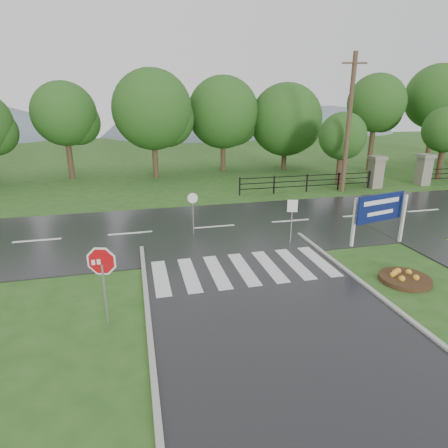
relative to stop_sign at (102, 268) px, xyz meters
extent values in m
plane|color=#2A551C|center=(4.64, -2.56, -1.71)|extent=(120.00, 120.00, 0.00)
cube|color=black|center=(4.64, 7.44, -1.71)|extent=(90.00, 8.00, 0.04)
cube|color=silver|center=(1.64, 2.44, -1.65)|extent=(0.50, 2.80, 0.02)
cube|color=silver|center=(2.64, 2.44, -1.65)|extent=(0.50, 2.80, 0.02)
cube|color=silver|center=(3.64, 2.44, -1.65)|extent=(0.50, 2.80, 0.02)
cube|color=silver|center=(4.64, 2.44, -1.65)|extent=(0.50, 2.80, 0.02)
cube|color=silver|center=(5.64, 2.44, -1.65)|extent=(0.50, 2.80, 0.02)
cube|color=silver|center=(6.64, 2.44, -1.65)|extent=(0.50, 2.80, 0.02)
cube|color=silver|center=(7.64, 2.44, -1.65)|extent=(0.50, 2.80, 0.02)
cube|color=gray|center=(17.64, 13.44, -0.71)|extent=(0.80, 0.80, 2.00)
cube|color=#6B6659|center=(17.64, 13.44, 0.41)|extent=(1.00, 1.00, 0.24)
cube|color=gray|center=(21.64, 13.44, -0.71)|extent=(0.80, 0.80, 2.00)
cube|color=#6B6659|center=(21.64, 13.44, 0.41)|extent=(1.00, 1.00, 0.24)
cube|color=black|center=(12.39, 13.44, -1.31)|extent=(9.50, 0.05, 0.05)
cube|color=black|center=(12.39, 13.44, -0.96)|extent=(9.50, 0.05, 0.05)
cube|color=black|center=(12.39, 13.44, -0.61)|extent=(9.50, 0.05, 0.05)
cube|color=black|center=(7.64, 13.44, -1.11)|extent=(0.08, 0.08, 1.20)
cube|color=black|center=(17.14, 13.44, -1.11)|extent=(0.08, 0.08, 1.20)
cube|color=black|center=(22.14, 13.44, -1.11)|extent=(0.08, 0.08, 1.20)
sphere|color=slate|center=(12.64, 62.44, -18.99)|extent=(48.00, 48.00, 48.00)
sphere|color=slate|center=(40.64, 62.44, -14.67)|extent=(36.00, 36.00, 36.00)
cube|color=#939399|center=(0.00, 0.00, -0.81)|extent=(0.05, 0.05, 1.80)
cylinder|color=white|center=(0.00, 0.01, 0.18)|extent=(1.04, 0.34, 1.08)
cylinder|color=#BA0C12|center=(0.00, 0.00, 0.18)|extent=(0.91, 0.31, 0.94)
cube|color=silver|center=(9.73, 3.55, -0.64)|extent=(0.13, 0.13, 2.14)
cube|color=silver|center=(12.08, 3.55, -0.64)|extent=(0.13, 0.13, 2.14)
cube|color=#0C164F|center=(10.90, 3.55, -0.06)|extent=(2.51, 0.65, 1.17)
cube|color=white|center=(10.90, 3.52, 0.21)|extent=(1.98, 0.48, 0.19)
cube|color=white|center=(10.90, 3.52, -0.27)|extent=(1.46, 0.35, 0.16)
cylinder|color=#332111|center=(9.75, 0.28, -1.63)|extent=(1.70, 1.70, 0.17)
cube|color=#939399|center=(7.40, 4.62, -0.80)|extent=(0.04, 0.04, 1.82)
cube|color=white|center=(7.40, 4.60, -0.03)|extent=(0.42, 0.15, 0.53)
cylinder|color=#939399|center=(3.47, 6.60, -0.78)|extent=(0.06, 0.06, 1.86)
cylinder|color=white|center=(3.47, 6.58, 0.06)|extent=(0.46, 0.08, 0.47)
cylinder|color=#473523|center=(14.79, 12.94, 2.69)|extent=(0.29, 0.29, 8.81)
cube|color=brown|center=(14.79, 12.94, 6.41)|extent=(1.55, 0.41, 0.10)
cylinder|color=#3D2B1C|center=(15.64, 14.94, -0.24)|extent=(0.45, 0.45, 2.94)
sphere|color=#1F4C17|center=(15.64, 14.94, 1.82)|extent=(3.34, 3.34, 3.34)
cylinder|color=#3D2B1C|center=(24.39, 14.94, -0.12)|extent=(0.48, 0.48, 3.19)
sphere|color=#1F4C17|center=(24.39, 14.94, 2.12)|extent=(3.44, 3.44, 3.44)
camera|label=1|loc=(0.99, -9.49, 4.17)|focal=30.00mm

